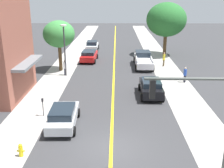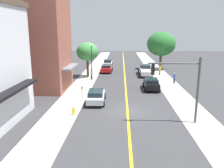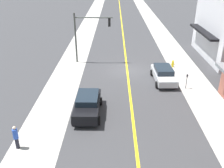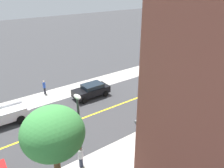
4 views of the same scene
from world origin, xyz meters
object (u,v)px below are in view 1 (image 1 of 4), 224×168
street_tree_right_corner (59,34)px  fire_hydrant (21,150)px  street_lamp (64,44)px  white_sedan_left_curb (92,46)px  black_sedan_right_curb (151,87)px  pedestrian_white_shirt (65,67)px  pedestrian_yellow_shirt (164,59)px  red_sedan_left_curb (89,56)px  parking_meter (43,104)px  white_pickup_truck (143,59)px  street_tree_left_near (166,20)px  pedestrian_blue_shirt (185,74)px  traffic_light_mast (204,107)px  silver_sedan_left_curb (63,116)px

street_tree_right_corner → fire_hydrant: bearing=-86.1°
street_lamp → white_sedan_left_curb: (1.77, 13.96, -2.77)m
black_sedan_right_curb → pedestrian_white_shirt: 10.90m
fire_hydrant → pedestrian_yellow_shirt: (11.37, 20.29, 0.56)m
white_sedan_left_curb → red_sedan_left_curb: bearing=-178.9°
parking_meter → white_pickup_truck: (8.86, 14.82, -0.05)m
street_tree_left_near → fire_hydrant: size_ratio=9.60×
street_tree_left_near → pedestrian_white_shirt: 17.14m
fire_hydrant → black_sedan_right_curb: (8.52, 9.77, 0.42)m
fire_hydrant → street_tree_left_near: bearing=64.9°
parking_meter → pedestrian_blue_shirt: bearing=33.7°
fire_hydrant → black_sedan_right_curb: bearing=48.9°
traffic_light_mast → silver_sedan_left_curb: 9.89m
street_lamp → pedestrian_yellow_shirt: bearing=20.1°
parking_meter → red_sedan_left_curb: (1.79, 17.44, -0.16)m
fire_hydrant → traffic_light_mast: (9.55, -1.48, 3.35)m
traffic_light_mast → pedestrian_white_shirt: size_ratio=3.26×
street_tree_left_near → silver_sedan_left_curb: street_tree_left_near is taller
white_sedan_left_curb → silver_sedan_left_curb: bearing=-179.9°
fire_hydrant → pedestrian_blue_shirt: pedestrian_blue_shirt is taller
silver_sedan_left_curb → pedestrian_white_shirt: bearing=7.7°
white_sedan_left_curb → pedestrian_yellow_shirt: (9.85, -9.70, 0.15)m
street_tree_right_corner → silver_sedan_left_curb: bearing=-78.4°
fire_hydrant → pedestrian_yellow_shirt: 23.26m
parking_meter → traffic_light_mast: bearing=-35.5°
street_tree_right_corner → parking_meter: (1.15, -12.80, -3.36)m
street_tree_right_corner → traffic_light_mast: size_ratio=1.04×
street_lamp → white_sedan_left_curb: bearing=82.8°
silver_sedan_left_curb → white_pickup_truck: size_ratio=0.72×
street_tree_right_corner → black_sedan_right_curb: bearing=-40.8°
parking_meter → street_lamp: 10.96m
parking_meter → silver_sedan_left_curb: size_ratio=0.32×
red_sedan_left_curb → silver_sedan_left_curb: (0.02, -19.05, -0.02)m
street_lamp → white_sedan_left_curb: street_lamp is taller
fire_hydrant → black_sedan_right_curb: size_ratio=0.19×
black_sedan_right_curb → white_pickup_truck: (0.26, 10.43, 0.08)m
street_tree_right_corner → street_lamp: 2.49m
pedestrian_white_shirt → silver_sedan_left_curb: bearing=-15.7°
fire_hydrant → pedestrian_blue_shirt: bearing=47.8°
street_tree_right_corner → red_sedan_left_curb: bearing=57.6°
pedestrian_white_shirt → pedestrian_yellow_shirt: (11.70, 4.15, 0.04)m
black_sedan_right_curb → white_pickup_truck: 10.44m
pedestrian_yellow_shirt → street_tree_right_corner: bearing=-98.7°
parking_meter → street_lamp: size_ratio=0.25×
black_sedan_right_curb → white_pickup_truck: size_ratio=0.68×
street_tree_right_corner → pedestrian_yellow_shirt: (12.61, 2.09, -3.35)m
parking_meter → silver_sedan_left_curb: 2.43m
street_tree_left_near → street_tree_right_corner: bearing=-148.3°
red_sedan_left_curb → white_pickup_truck: (7.07, -2.62, 0.12)m
silver_sedan_left_curb → white_sedan_left_curb: size_ratio=1.03×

